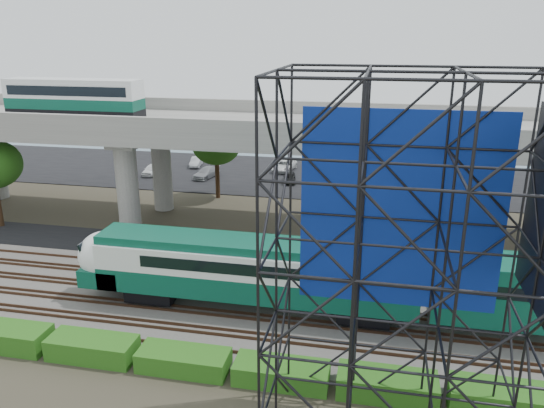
# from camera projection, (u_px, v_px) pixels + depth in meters

# --- Properties ---
(ground) EXTENTS (140.00, 140.00, 0.00)m
(ground) POSITION_uv_depth(u_px,v_px,m) (194.00, 323.00, 30.93)
(ground) COLOR #474233
(ground) RESTS_ON ground
(ballast_bed) EXTENTS (90.00, 12.00, 0.20)m
(ballast_bed) POSITION_uv_depth(u_px,v_px,m) (205.00, 305.00, 32.76)
(ballast_bed) COLOR slate
(ballast_bed) RESTS_ON ground
(service_road) EXTENTS (90.00, 5.00, 0.08)m
(service_road) POSITION_uv_depth(u_px,v_px,m) (241.00, 253.00, 40.69)
(service_road) COLOR black
(service_road) RESTS_ON ground
(parking_lot) EXTENTS (90.00, 18.00, 0.08)m
(parking_lot) POSITION_uv_depth(u_px,v_px,m) (292.00, 176.00, 62.58)
(parking_lot) COLOR black
(parking_lot) RESTS_ON ground
(harbor_water) EXTENTS (140.00, 40.00, 0.03)m
(harbor_water) POSITION_uv_depth(u_px,v_px,m) (315.00, 140.00, 83.07)
(harbor_water) COLOR #466373
(harbor_water) RESTS_ON ground
(rail_tracks) EXTENTS (90.00, 9.52, 0.16)m
(rail_tracks) POSITION_uv_depth(u_px,v_px,m) (205.00, 303.00, 32.70)
(rail_tracks) COLOR #472D1E
(rail_tracks) RESTS_ON ballast_bed
(commuter_train) EXTENTS (29.30, 3.06, 4.30)m
(commuter_train) POSITION_uv_depth(u_px,v_px,m) (289.00, 272.00, 30.88)
(commuter_train) COLOR black
(commuter_train) RESTS_ON rail_tracks
(overpass) EXTENTS (80.00, 12.00, 12.40)m
(overpass) POSITION_uv_depth(u_px,v_px,m) (242.00, 134.00, 43.51)
(overpass) COLOR #9E9B93
(overpass) RESTS_ON ground
(scaffold_tower) EXTENTS (9.36, 6.36, 15.00)m
(scaffold_tower) POSITION_uv_depth(u_px,v_px,m) (399.00, 287.00, 19.06)
(scaffold_tower) COLOR black
(scaffold_tower) RESTS_ON ground
(hedge_strip) EXTENTS (34.60, 1.80, 1.20)m
(hedge_strip) POSITION_uv_depth(u_px,v_px,m) (184.00, 360.00, 26.56)
(hedge_strip) COLOR #205212
(hedge_strip) RESTS_ON ground
(trees) EXTENTS (40.94, 16.94, 7.69)m
(trees) POSITION_uv_depth(u_px,v_px,m) (204.00, 163.00, 45.16)
(trees) COLOR #382314
(trees) RESTS_ON ground
(suv) EXTENTS (5.34, 3.07, 1.40)m
(suv) POSITION_uv_depth(u_px,v_px,m) (197.00, 243.00, 40.69)
(suv) COLOR black
(suv) RESTS_ON service_road
(parked_cars) EXTENTS (34.82, 9.58, 1.25)m
(parked_cars) POSITION_uv_depth(u_px,v_px,m) (298.00, 172.00, 61.89)
(parked_cars) COLOR white
(parked_cars) RESTS_ON parking_lot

